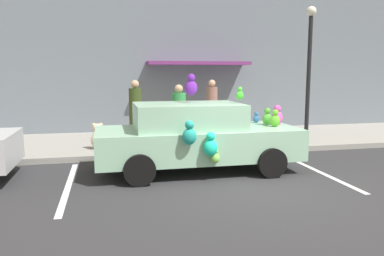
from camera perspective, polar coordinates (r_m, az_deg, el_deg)
ground_plane at (r=7.63m, az=10.05°, el=-8.82°), size 60.00×60.00×0.00m
sidewalk at (r=12.25m, az=1.02°, el=-1.85°), size 24.00×4.00×0.15m
storefront_building at (r=14.19m, az=-1.03°, el=12.17°), size 24.00×1.25×6.40m
parking_stripe_front at (r=9.28m, az=17.98°, el=-6.00°), size 0.12×3.60×0.01m
parking_stripe_rear at (r=8.07m, az=-17.91°, el=-8.14°), size 0.12×3.60×0.01m
plush_covered_car at (r=8.65m, az=0.59°, el=-1.23°), size 4.52×2.15×2.20m
teddy_bear_on_sidewalk at (r=10.74m, az=-13.84°, el=-1.32°), size 0.38×0.31×0.72m
street_lamp_post at (r=11.74m, az=17.05°, el=9.54°), size 0.28×0.28×3.94m
pedestrian_near_shopfront at (r=11.51m, az=-8.41°, el=2.12°), size 0.37×0.37×1.86m
pedestrian_walking_past at (r=13.08m, az=2.95°, el=2.87°), size 0.38×0.38×1.83m
pedestrian_by_lamp at (r=10.51m, az=-1.96°, el=1.32°), size 0.38×0.38×1.75m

